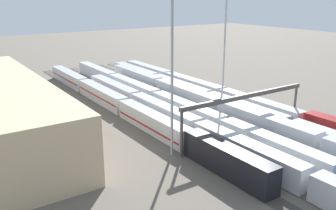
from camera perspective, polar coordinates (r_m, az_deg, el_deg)
name	(u,v)px	position (r m, az deg, el deg)	size (l,w,h in m)	color
ground_plane	(195,117)	(81.52, 4.20, -1.94)	(400.00, 400.00, 0.00)	#60594F
track_bed_0	(236,108)	(89.42, 10.53, -0.43)	(140.00, 2.80, 0.12)	#4C443D
track_bed_1	(220,111)	(86.12, 8.14, -0.99)	(140.00, 2.80, 0.12)	#3D3833
track_bed_2	(203,115)	(82.99, 5.56, -1.58)	(140.00, 2.80, 0.12)	#4C443D
track_bed_3	(186,119)	(80.06, 2.79, -2.23)	(140.00, 2.80, 0.12)	#4C443D
track_bed_4	(167,123)	(77.33, -0.19, -2.91)	(140.00, 2.80, 0.12)	#4C443D
track_bed_5	(147,128)	(74.84, -3.38, -3.63)	(140.00, 2.80, 0.12)	#3D3833
train_on_track_2	(220,111)	(78.22, 8.19, -0.88)	(95.60, 3.06, 5.00)	#B7BABF
train_on_track_0	(216,93)	(93.83, 7.58, 1.82)	(90.60, 3.06, 4.40)	maroon
train_on_track_4	(198,130)	(68.56, 4.80, -3.88)	(95.60, 3.00, 3.80)	#B7BABF
train_on_track_1	(208,99)	(88.78, 6.26, 0.96)	(95.60, 3.00, 3.80)	#B7BABF
train_on_track_5	(120,105)	(84.26, -7.58, 0.07)	(90.60, 3.06, 4.40)	black
train_on_track_3	(182,109)	(80.43, 2.25, -0.61)	(114.80, 3.00, 4.40)	#285193
light_mast_0	(226,20)	(92.32, 9.02, 12.97)	(2.80, 0.70, 32.57)	#9EA0A5
light_mast_1	(172,54)	(57.85, 0.65, 7.93)	(2.80, 0.70, 27.08)	#9EA0A5
signal_gantry	(246,101)	(68.64, 12.07, 0.69)	(0.70, 30.00, 8.80)	#4C4742
maintenance_shed	(3,108)	(76.57, -24.44, -0.48)	(58.99, 15.10, 10.79)	tan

